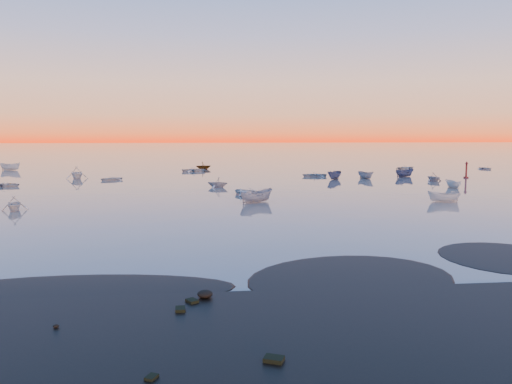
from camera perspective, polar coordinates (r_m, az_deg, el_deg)
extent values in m
plane|color=slate|center=(126.15, -2.15, 3.29)|extent=(600.00, 600.00, 0.00)
imported|color=slate|center=(54.04, 0.04, -1.20)|extent=(3.51, 4.48, 1.43)
cylinder|color=#4C1011|center=(91.40, 22.87, 1.52)|extent=(0.82, 0.82, 0.27)
cylinder|color=#4C1011|center=(91.32, 22.90, 2.24)|extent=(0.29, 0.29, 2.38)
cone|color=#4C1011|center=(91.23, 22.94, 3.13)|extent=(0.55, 0.55, 0.46)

